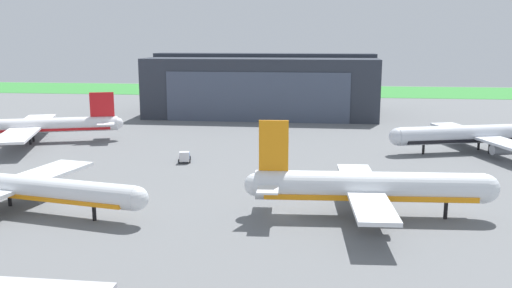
{
  "coord_description": "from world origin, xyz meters",
  "views": [
    {
      "loc": [
        5.43,
        -75.4,
        25.45
      ],
      "look_at": [
        -6.83,
        24.18,
        5.77
      ],
      "focal_mm": 38.37,
      "sensor_mm": 36.0,
      "label": 1
    }
  ],
  "objects_px": {
    "maintenance_hangar": "(264,85)",
    "airliner_near_right": "(7,186)",
    "airliner_near_left": "(370,188)",
    "pushback_tractor": "(185,157)",
    "airliner_far_right": "(24,126)",
    "airliner_far_left": "(479,135)"
  },
  "relations": [
    {
      "from": "maintenance_hangar",
      "to": "airliner_near_right",
      "type": "bearing_deg",
      "value": -103.41
    },
    {
      "from": "airliner_near_left",
      "to": "pushback_tractor",
      "type": "xyz_separation_m",
      "value": [
        -35.11,
        31.4,
        -3.27
      ]
    },
    {
      "from": "airliner_far_right",
      "to": "pushback_tractor",
      "type": "relative_size",
      "value": 8.86
    },
    {
      "from": "airliner_far_right",
      "to": "airliner_near_left",
      "type": "bearing_deg",
      "value": -30.49
    },
    {
      "from": "airliner_near_left",
      "to": "pushback_tractor",
      "type": "bearing_deg",
      "value": 138.19
    },
    {
      "from": "airliner_far_left",
      "to": "airliner_far_right",
      "type": "relative_size",
      "value": 0.89
    },
    {
      "from": "maintenance_hangar",
      "to": "pushback_tractor",
      "type": "xyz_separation_m",
      "value": [
        -8.32,
        -75.31,
        -8.47
      ]
    },
    {
      "from": "airliner_near_right",
      "to": "airliner_far_right",
      "type": "bearing_deg",
      "value": 117.32
    },
    {
      "from": "airliner_far_left",
      "to": "pushback_tractor",
      "type": "bearing_deg",
      "value": -164.23
    },
    {
      "from": "airliner_far_right",
      "to": "maintenance_hangar",
      "type": "bearing_deg",
      "value": 49.3
    },
    {
      "from": "airliner_near_left",
      "to": "airliner_far_left",
      "type": "xyz_separation_m",
      "value": [
        27.86,
        49.18,
        -0.44
      ]
    },
    {
      "from": "airliner_near_left",
      "to": "airliner_far_left",
      "type": "bearing_deg",
      "value": 60.47
    },
    {
      "from": "pushback_tractor",
      "to": "airliner_near_left",
      "type": "bearing_deg",
      "value": -41.81
    },
    {
      "from": "airliner_near_left",
      "to": "airliner_near_right",
      "type": "height_order",
      "value": "airliner_near_left"
    },
    {
      "from": "maintenance_hangar",
      "to": "airliner_far_left",
      "type": "distance_m",
      "value": 79.55
    },
    {
      "from": "airliner_near_left",
      "to": "airliner_near_right",
      "type": "distance_m",
      "value": 53.15
    },
    {
      "from": "maintenance_hangar",
      "to": "airliner_near_right",
      "type": "relative_size",
      "value": 1.63
    },
    {
      "from": "maintenance_hangar",
      "to": "airliner_near_left",
      "type": "distance_m",
      "value": 110.15
    },
    {
      "from": "airliner_far_left",
      "to": "airliner_far_right",
      "type": "bearing_deg",
      "value": -178.48
    },
    {
      "from": "airliner_far_left",
      "to": "pushback_tractor",
      "type": "distance_m",
      "value": 65.48
    },
    {
      "from": "airliner_near_right",
      "to": "pushback_tractor",
      "type": "bearing_deg",
      "value": 62.7
    },
    {
      "from": "airliner_near_left",
      "to": "airliner_far_left",
      "type": "height_order",
      "value": "airliner_near_left"
    }
  ]
}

